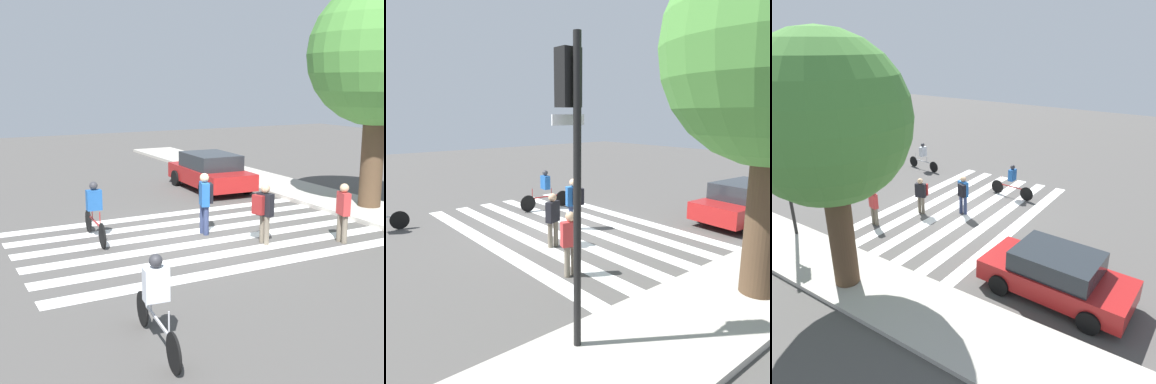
# 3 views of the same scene
# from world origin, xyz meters

# --- Properties ---
(ground_plane) EXTENTS (60.00, 60.00, 0.00)m
(ground_plane) POSITION_xyz_m (0.00, 0.00, 0.00)
(ground_plane) COLOR #4C4947
(sidewalk_curb) EXTENTS (36.00, 2.50, 0.14)m
(sidewalk_curb) POSITION_xyz_m (0.00, 6.25, 0.07)
(sidewalk_curb) COLOR #ADA89E
(sidewalk_curb) RESTS_ON ground_plane
(crosswalk_stripes) EXTENTS (5.88, 10.00, 0.01)m
(crosswalk_stripes) POSITION_xyz_m (0.00, 0.00, 0.00)
(crosswalk_stripes) COLOR white
(crosswalk_stripes) RESTS_ON ground_plane
(traffic_light) EXTENTS (0.60, 0.50, 4.98)m
(traffic_light) POSITION_xyz_m (3.94, 5.44, 3.48)
(traffic_light) COLOR black
(traffic_light) RESTS_ON ground_plane
(pedestrian_child_with_backpack) EXTENTS (0.48, 0.32, 1.61)m
(pedestrian_child_with_backpack) POSITION_xyz_m (2.19, 3.14, 0.91)
(pedestrian_child_with_backpack) COLOR #6B6051
(pedestrian_child_with_backpack) RESTS_ON ground_plane
(pedestrian_adult_yellow_jacket) EXTENTS (0.49, 0.46, 1.61)m
(pedestrian_adult_yellow_jacket) POSITION_xyz_m (1.33, 1.19, 0.95)
(pedestrian_adult_yellow_jacket) COLOR #6B6051
(pedestrian_adult_yellow_jacket) RESTS_ON ground_plane
(pedestrian_adult_tall_backpack) EXTENTS (0.53, 0.50, 1.74)m
(pedestrian_adult_tall_backpack) POSITION_xyz_m (-0.22, 0.28, 1.02)
(pedestrian_adult_tall_backpack) COLOR navy
(pedestrian_adult_tall_backpack) RESTS_ON ground_plane
(cyclist_far_lane) EXTENTS (2.30, 0.42, 1.62)m
(cyclist_far_lane) POSITION_xyz_m (-1.06, -2.67, 0.87)
(cyclist_far_lane) COLOR black
(cyclist_far_lane) RESTS_ON ground_plane
(car_parked_far_curb) EXTENTS (4.39, 2.19, 1.45)m
(car_parked_far_curb) POSITION_xyz_m (-5.63, 3.48, 0.74)
(car_parked_far_curb) COLOR maroon
(car_parked_far_curb) RESTS_ON ground_plane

